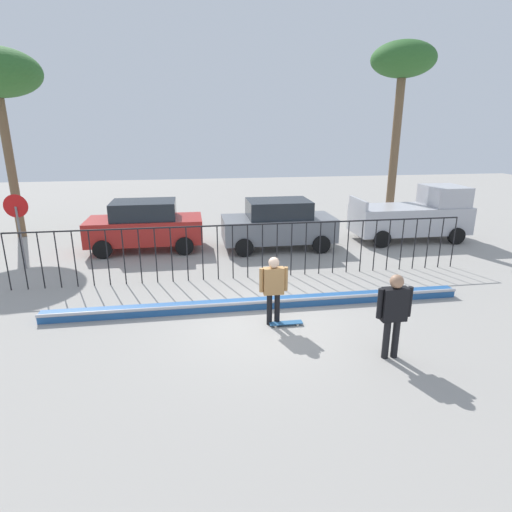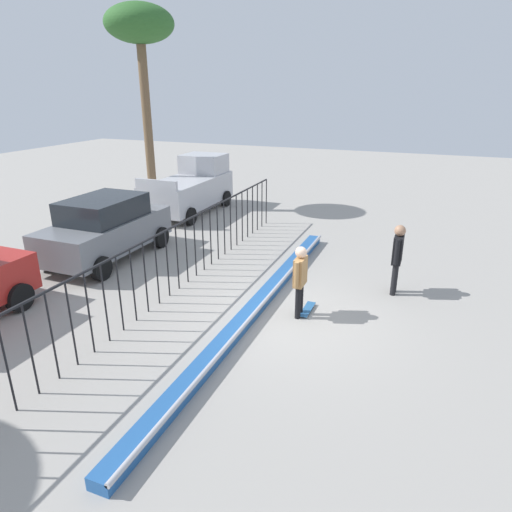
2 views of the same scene
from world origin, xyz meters
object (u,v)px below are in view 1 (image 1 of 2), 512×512
object	(u,v)px
parked_car_gray	(278,224)
stop_sign	(18,221)
parked_car_red	(145,225)
palm_tree_tall	(402,67)
skateboarder	(274,285)
pickup_truck	(415,215)
skateboard	(286,323)
camera_operator	(394,309)

from	to	relation	value
parked_car_gray	stop_sign	xyz separation A→B (m)	(-8.95, -1.10, 0.64)
parked_car_red	palm_tree_tall	distance (m)	12.31
parked_car_gray	skateboarder	bearing A→B (deg)	-100.82
skateboarder	pickup_truck	bearing A→B (deg)	52.46
skateboard	camera_operator	world-z (taller)	camera_operator
skateboard	stop_sign	size ratio (longest dim) A/B	0.32
skateboarder	camera_operator	world-z (taller)	camera_operator
skateboarder	pickup_truck	size ratio (longest dim) A/B	0.36
camera_operator	stop_sign	xyz separation A→B (m)	(-9.54, 7.35, 0.53)
skateboard	parked_car_gray	xyz separation A→B (m)	(1.19, 6.68, 0.91)
parked_car_gray	stop_sign	world-z (taller)	stop_sign
parked_car_gray	pickup_truck	distance (m)	5.91
skateboard	camera_operator	distance (m)	2.72
skateboarder	parked_car_red	xyz separation A→B (m)	(-3.60, 7.12, -0.05)
parked_car_red	pickup_truck	world-z (taller)	pickup_truck
parked_car_gray	palm_tree_tall	distance (m)	8.41
parked_car_red	pickup_truck	distance (m)	10.99
pickup_truck	palm_tree_tall	size ratio (longest dim) A/B	0.59
skateboard	parked_car_gray	bearing A→B (deg)	86.23
skateboard	palm_tree_tall	world-z (taller)	palm_tree_tall
skateboard	parked_car_red	bearing A→B (deg)	124.66
parked_car_red	skateboarder	bearing A→B (deg)	-66.89
parked_car_gray	palm_tree_tall	bearing A→B (deg)	22.23
pickup_truck	skateboarder	bearing A→B (deg)	-134.22
camera_operator	stop_sign	size ratio (longest dim) A/B	0.73
camera_operator	parked_car_red	size ratio (longest dim) A/B	0.42
parked_car_red	stop_sign	xyz separation A→B (m)	(-3.86, -1.66, 0.64)
camera_operator	parked_car_red	xyz separation A→B (m)	(-5.69, 9.01, -0.12)
camera_operator	palm_tree_tall	distance (m)	13.00
skateboard	camera_operator	bearing A→B (deg)	-38.28
parked_car_red	parked_car_gray	world-z (taller)	same
stop_sign	parked_car_gray	bearing A→B (deg)	6.99
parked_car_red	parked_car_gray	size ratio (longest dim) A/B	1.00
skateboarder	stop_sign	size ratio (longest dim) A/B	0.68
parked_car_red	palm_tree_tall	bearing A→B (deg)	4.22
skateboarder	palm_tree_tall	distance (m)	12.61
parked_car_gray	stop_sign	bearing A→B (deg)	-171.03
skateboard	parked_car_gray	size ratio (longest dim) A/B	0.19
skateboard	palm_tree_tall	size ratio (longest dim) A/B	0.10
skateboarder	palm_tree_tall	size ratio (longest dim) A/B	0.21
skateboarder	parked_car_red	distance (m)	7.98
palm_tree_tall	pickup_truck	bearing A→B (deg)	-79.10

